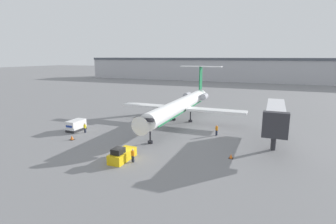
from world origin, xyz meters
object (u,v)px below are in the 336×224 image
Objects in this scene: worker_by_wing at (217,130)px; jet_bridge at (275,115)px; worker_on_apron at (85,128)px; traffic_cone_left at (72,138)px; luggage_cart at (76,125)px; airplane_main at (181,105)px; worker_near_tug at (133,155)px; traffic_cone_right at (231,156)px; pushback_tug at (122,155)px.

jet_bridge is at bearing -5.22° from worker_by_wing.
worker_by_wing is 1.09× the size of worker_on_apron.
traffic_cone_left is (-21.09, -11.15, -0.64)m from worker_by_wing.
luggage_cart is 2.09× the size of worker_on_apron.
worker_on_apron is at bearing -134.62° from airplane_main.
airplane_main reaches higher than worker_near_tug.
airplane_main is 20.49m from traffic_cone_right.
airplane_main is 19.07m from jet_bridge.
airplane_main is at bearing 54.56° from traffic_cone_left.
traffic_cone_left is at bearing -80.02° from worker_on_apron.
airplane_main reaches higher than luggage_cart.
luggage_cart is 5.90× the size of traffic_cone_right.
pushback_tug is 14.22m from traffic_cone_right.
pushback_tug reaches higher than worker_by_wing.
airplane_main reaches higher than worker_on_apron.
jet_bridge reaches higher than worker_by_wing.
worker_near_tug is at bearing -17.55° from traffic_cone_left.
traffic_cone_left is at bearing -56.16° from luggage_cart.
pushback_tug is 15.30m from worker_on_apron.
jet_bridge reaches higher than worker_near_tug.
worker_near_tug is 22.29m from jet_bridge.
pushback_tug is 0.30× the size of jet_bridge.
worker_near_tug is 16.68m from worker_on_apron.
traffic_cone_left is (-12.06, 4.28, -0.39)m from pushback_tug.
worker_by_wing is (9.03, 15.43, 0.25)m from pushback_tug.
pushback_tug is at bearing -120.34° from worker_by_wing.
traffic_cone_left reaches higher than traffic_cone_right.
luggage_cart is 0.23× the size of jet_bridge.
worker_by_wing is at bearing 64.34° from worker_near_tug.
luggage_cart is at bearing -164.60° from worker_by_wing.
luggage_cart is 2.02× the size of worker_near_tug.
luggage_cart is 33.79m from jet_bridge.
traffic_cone_right is at bearing -5.57° from worker_on_apron.
traffic_cone_right is at bearing -67.74° from worker_by_wing.
pushback_tug is at bearing -30.22° from luggage_cart.
worker_on_apron reaches higher than traffic_cone_right.
luggage_cart is at bearing 123.84° from traffic_cone_left.
luggage_cart is 5.47m from traffic_cone_left.
traffic_cone_right is (28.03, -2.90, -0.69)m from luggage_cart.
luggage_cart is at bearing 152.11° from worker_near_tug.
airplane_main is 18.60× the size of worker_by_wing.
traffic_cone_left is 0.05× the size of jet_bridge.
worker_on_apron is (2.30, -0.39, -0.10)m from luggage_cart.
jet_bridge is at bearing -21.82° from airplane_main.
airplane_main is 7.62× the size of pushback_tug.
traffic_cone_left is (0.72, -4.12, -0.55)m from worker_on_apron.
worker_by_wing is at bearing 15.40° from luggage_cart.
airplane_main is 20.27m from luggage_cart.
worker_by_wing is (8.70, -6.26, -2.61)m from airplane_main.
worker_near_tug reaches higher than worker_on_apron.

